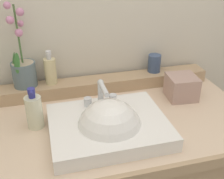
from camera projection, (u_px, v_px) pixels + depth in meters
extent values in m
cube|color=beige|center=(115.00, 121.00, 1.19)|extent=(1.16, 0.65, 0.04)
cube|color=tan|center=(142.00, 177.00, 0.91)|extent=(1.16, 0.02, 0.04)
cube|color=tan|center=(101.00, 84.00, 1.39)|extent=(1.09, 0.10, 0.06)
cube|color=white|center=(108.00, 126.00, 1.08)|extent=(0.44, 0.36, 0.06)
sphere|color=white|center=(110.00, 131.00, 1.07)|extent=(0.25, 0.25, 0.25)
cylinder|color=silver|center=(101.00, 93.00, 1.15)|extent=(0.02, 0.02, 0.10)
cylinder|color=silver|center=(104.00, 89.00, 1.08)|extent=(0.02, 0.11, 0.02)
sphere|color=silver|center=(100.00, 82.00, 1.13)|extent=(0.03, 0.03, 0.03)
cylinder|color=silver|center=(88.00, 102.00, 1.15)|extent=(0.03, 0.03, 0.04)
cylinder|color=silver|center=(114.00, 98.00, 1.18)|extent=(0.03, 0.03, 0.04)
cylinder|color=slate|center=(24.00, 74.00, 1.28)|extent=(0.11, 0.11, 0.11)
cylinder|color=tan|center=(23.00, 64.00, 1.26)|extent=(0.10, 0.10, 0.01)
cylinder|color=#476B38|center=(18.00, 35.00, 1.20)|extent=(0.01, 0.01, 0.26)
ellipsoid|color=#387033|center=(17.00, 63.00, 1.21)|extent=(0.04, 0.04, 0.09)
ellipsoid|color=#387033|center=(14.00, 60.00, 1.25)|extent=(0.03, 0.03, 0.07)
sphere|color=#CA7EA6|center=(19.00, 33.00, 1.18)|extent=(0.03, 0.03, 0.03)
sphere|color=#CA7EA6|center=(20.00, 24.00, 1.20)|extent=(0.03, 0.03, 0.03)
sphere|color=#CA7EA6|center=(10.00, 20.00, 1.14)|extent=(0.03, 0.03, 0.03)
sphere|color=#CA7EA6|center=(20.00, 12.00, 1.14)|extent=(0.03, 0.03, 0.03)
sphere|color=#CA7EA6|center=(7.00, 5.00, 1.12)|extent=(0.03, 0.03, 0.03)
cylinder|color=beige|center=(50.00, 71.00, 1.30)|extent=(0.06, 0.06, 0.12)
cylinder|color=silver|center=(49.00, 57.00, 1.27)|extent=(0.02, 0.02, 0.02)
cylinder|color=silver|center=(48.00, 53.00, 1.26)|extent=(0.03, 0.03, 0.02)
cylinder|color=silver|center=(48.00, 53.00, 1.25)|extent=(0.01, 0.03, 0.01)
cylinder|color=#3A4C6F|center=(154.00, 63.00, 1.43)|extent=(0.06, 0.06, 0.09)
cylinder|color=beige|center=(34.00, 112.00, 1.09)|extent=(0.06, 0.06, 0.13)
cylinder|color=navy|center=(32.00, 95.00, 1.06)|extent=(0.03, 0.03, 0.02)
cylinder|color=navy|center=(31.00, 91.00, 1.05)|extent=(0.03, 0.03, 0.02)
cylinder|color=navy|center=(31.00, 92.00, 1.03)|extent=(0.01, 0.04, 0.01)
cube|color=tan|center=(181.00, 87.00, 1.31)|extent=(0.14, 0.14, 0.11)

